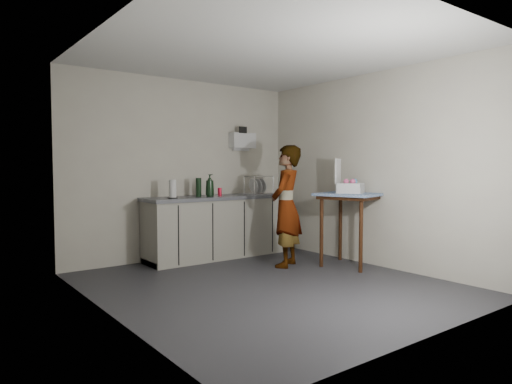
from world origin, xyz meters
TOP-DOWN VIEW (x-y plane):
  - ground at (0.00, 0.00)m, footprint 4.00×4.00m
  - wall_back at (0.00, 1.99)m, footprint 3.60×0.02m
  - wall_right at (1.79, 0.00)m, footprint 0.02×4.00m
  - wall_left at (-1.79, 0.00)m, footprint 0.02×4.00m
  - ceiling at (0.00, 0.00)m, footprint 3.60×4.00m
  - kitchen_counter at (0.40, 1.70)m, footprint 2.24×0.62m
  - wall_shelf at (1.00, 1.92)m, footprint 0.42×0.18m
  - side_table at (1.50, 0.12)m, footprint 0.94×0.94m
  - standing_man at (0.80, 0.62)m, footprint 0.71×0.65m
  - soap_bottle at (0.20, 1.60)m, footprint 0.14×0.14m
  - soda_can at (0.45, 1.72)m, footprint 0.06×0.06m
  - dark_bottle at (0.07, 1.68)m, footprint 0.08×0.08m
  - paper_towel at (-0.38, 1.60)m, footprint 0.14×0.14m
  - dish_rack at (1.12, 1.66)m, footprint 0.41×0.31m
  - bakery_box at (1.47, 0.12)m, footprint 0.45×0.46m

SIDE VIEW (x-z plane):
  - ground at x=0.00m, z-range 0.00..0.00m
  - kitchen_counter at x=0.40m, z-range -0.03..0.88m
  - standing_man at x=0.80m, z-range 0.00..1.62m
  - side_table at x=1.50m, z-range 0.37..1.35m
  - soda_can at x=0.45m, z-range 0.91..1.02m
  - dish_rack at x=1.12m, z-range 0.83..1.12m
  - paper_towel at x=-0.38m, z-range 0.90..1.15m
  - dark_bottle at x=0.07m, z-range 0.91..1.18m
  - soap_bottle at x=0.20m, z-range 0.91..1.23m
  - bakery_box at x=1.47m, z-range 0.86..1.32m
  - wall_back at x=0.00m, z-range 0.00..2.60m
  - wall_right at x=1.79m, z-range 0.00..2.60m
  - wall_left at x=-1.79m, z-range 0.00..2.60m
  - wall_shelf at x=1.00m, z-range 1.56..1.93m
  - ceiling at x=0.00m, z-range 2.59..2.60m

